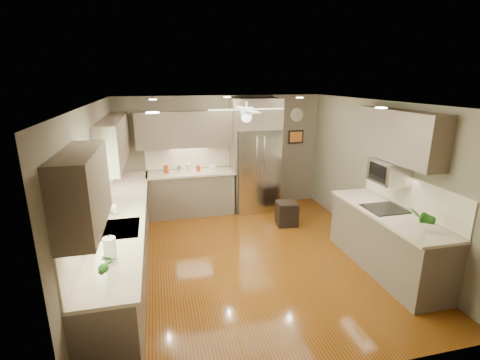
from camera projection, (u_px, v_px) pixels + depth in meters
name	position (u px, v px, depth m)	size (l,w,h in m)	color
floor	(250.00, 257.00, 5.74)	(5.00, 5.00, 0.00)	#54250B
ceiling	(252.00, 103.00, 5.04)	(5.00, 5.00, 0.00)	white
wall_back	(221.00, 153.00, 7.72)	(4.50, 4.50, 0.00)	#685E4F
wall_front	(326.00, 266.00, 3.05)	(4.50, 4.50, 0.00)	#685E4F
wall_left	(97.00, 196.00, 4.88)	(5.00, 5.00, 0.00)	#685E4F
wall_right	(379.00, 176.00, 5.89)	(5.00, 5.00, 0.00)	#685E4F
canister_a	(166.00, 169.00, 7.25)	(0.10, 0.10, 0.17)	#9C3411
canister_b	(179.00, 169.00, 7.29)	(0.10, 0.10, 0.15)	silver
canister_c	(188.00, 168.00, 7.31)	(0.12, 0.12, 0.19)	beige
canister_d	(198.00, 169.00, 7.39)	(0.08, 0.08, 0.13)	#9C3411
soap_bottle	(113.00, 208.00, 5.00)	(0.09, 0.09, 0.20)	white
potted_plant_left	(106.00, 264.00, 3.39)	(0.16, 0.11, 0.31)	#26621C
potted_plant_right	(422.00, 216.00, 4.51)	(0.19, 0.15, 0.35)	#26621C
bowl	(213.00, 169.00, 7.49)	(0.19, 0.19, 0.05)	beige
left_run	(125.00, 239.00, 5.30)	(0.65, 4.70, 1.45)	brown
back_run	(191.00, 192.00, 7.50)	(1.85, 0.65, 1.45)	brown
uppers	(197.00, 140.00, 5.71)	(4.50, 4.70, 0.95)	brown
window	(91.00, 186.00, 4.34)	(0.05, 1.12, 0.92)	#BFF2B2
sink	(120.00, 231.00, 4.58)	(0.50, 0.70, 0.32)	silver
refrigerator	(256.00, 157.00, 7.58)	(1.06, 0.75, 2.45)	silver
right_run	(386.00, 239.00, 5.29)	(0.70, 2.20, 1.45)	brown
microwave	(389.00, 172.00, 5.27)	(0.43, 0.55, 0.34)	silver
ceiling_fan	(246.00, 113.00, 5.37)	(1.18, 1.18, 0.32)	white
recessed_lights	(242.00, 102.00, 5.41)	(2.84, 3.14, 0.01)	white
wall_clock	(297.00, 115.00, 7.88)	(0.30, 0.03, 0.30)	white
framed_print	(296.00, 137.00, 8.01)	(0.36, 0.03, 0.30)	black
stool	(287.00, 213.00, 6.98)	(0.45, 0.45, 0.47)	black
paper_towel	(110.00, 252.00, 3.66)	(0.13, 0.13, 0.33)	white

